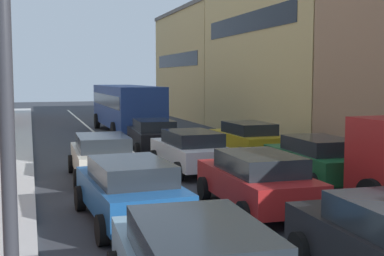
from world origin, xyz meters
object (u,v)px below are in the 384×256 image
at_px(hatchback_centre_lane_third, 191,150).
at_px(coupe_centre_lane_fourth, 153,135).
at_px(sedan_centre_lane_second, 257,180).
at_px(wagon_right_lane_far, 247,138).
at_px(traffic_light_pole, 124,38).
at_px(wagon_left_lane_second, 130,189).
at_px(bus_mid_queue_primary, 126,105).
at_px(sedan_left_lane_third, 102,156).
at_px(sedan_right_lane_behind_truck, 317,159).

height_order(hatchback_centre_lane_third, coupe_centre_lane_fourth, same).
xyz_separation_m(sedan_centre_lane_second, coupe_centre_lane_fourth, (-0.12, 10.92, 0.00)).
bearing_deg(coupe_centre_lane_fourth, wagon_right_lane_far, -123.73).
bearing_deg(traffic_light_pole, wagon_right_lane_far, 61.40).
bearing_deg(wagon_left_lane_second, sedan_centre_lane_second, -91.53).
xyz_separation_m(wagon_right_lane_far, bus_mid_queue_primary, (-3.29, 10.74, 0.96)).
relative_size(sedan_left_lane_third, wagon_right_lane_far, 1.00).
xyz_separation_m(sedan_left_lane_third, sedan_right_lane_behind_truck, (6.48, -2.71, 0.00)).
bearing_deg(sedan_left_lane_third, bus_mid_queue_primary, -12.32).
bearing_deg(wagon_right_lane_far, sedan_left_lane_third, 113.65).
bearing_deg(coupe_centre_lane_fourth, sedan_left_lane_third, 154.15).
bearing_deg(wagon_left_lane_second, traffic_light_pole, 165.72).
bearing_deg(sedan_right_lane_behind_truck, wagon_left_lane_second, 114.03).
distance_m(traffic_light_pole, sedan_centre_lane_second, 8.04).
relative_size(hatchback_centre_lane_third, coupe_centre_lane_fourth, 1.00).
xyz_separation_m(hatchback_centre_lane_third, coupe_centre_lane_fourth, (-0.14, 5.26, 0.00)).
height_order(traffic_light_pole, coupe_centre_lane_fourth, traffic_light_pole).
relative_size(wagon_left_lane_second, coupe_centre_lane_fourth, 1.00).
bearing_deg(coupe_centre_lane_fourth, sedan_right_lane_behind_truck, -155.14).
relative_size(sedan_right_lane_behind_truck, bus_mid_queue_primary, 0.41).
bearing_deg(sedan_left_lane_third, wagon_left_lane_second, -179.84).
distance_m(wagon_left_lane_second, coupe_centre_lane_fourth, 11.47).
bearing_deg(coupe_centre_lane_fourth, traffic_light_pole, 168.41).
bearing_deg(sedan_left_lane_third, coupe_centre_lane_fourth, -27.41).
bearing_deg(sedan_centre_lane_second, sedan_left_lane_third, 32.17).
distance_m(hatchback_centre_lane_third, sedan_right_lane_behind_truck, 4.51).
height_order(wagon_left_lane_second, coupe_centre_lane_fourth, same).
height_order(hatchback_centre_lane_third, sedan_right_lane_behind_truck, same).
bearing_deg(bus_mid_queue_primary, traffic_light_pole, 169.21).
height_order(traffic_light_pole, hatchback_centre_lane_third, traffic_light_pole).
bearing_deg(wagon_right_lane_far, hatchback_centre_lane_third, 127.06).
xyz_separation_m(wagon_left_lane_second, hatchback_centre_lane_third, (3.30, 5.76, 0.00)).
height_order(wagon_left_lane_second, sedan_right_lane_behind_truck, same).
bearing_deg(wagon_right_lane_far, traffic_light_pole, 150.12).
distance_m(wagon_left_lane_second, sedan_right_lane_behind_truck, 7.09).
xyz_separation_m(sedan_centre_lane_second, sedan_left_lane_third, (-3.20, 5.27, 0.00)).
relative_size(wagon_left_lane_second, hatchback_centre_lane_third, 1.01).
xyz_separation_m(traffic_light_pole, wagon_left_lane_second, (1.14, 5.90, -3.02)).
height_order(traffic_light_pole, bus_mid_queue_primary, traffic_light_pole).
distance_m(coupe_centre_lane_fourth, sedan_right_lane_behind_truck, 9.03).
distance_m(wagon_right_lane_far, bus_mid_queue_primary, 11.27).
relative_size(hatchback_centre_lane_third, sedan_right_lane_behind_truck, 1.00).
xyz_separation_m(traffic_light_pole, sedan_left_lane_third, (1.23, 11.27, -3.02)).
relative_size(sedan_centre_lane_second, wagon_left_lane_second, 0.98).
xyz_separation_m(sedan_centre_lane_second, bus_mid_queue_primary, (0.10, 19.06, 0.96)).
xyz_separation_m(traffic_light_pole, coupe_centre_lane_fourth, (4.30, 16.92, -3.02)).
xyz_separation_m(hatchback_centre_lane_third, sedan_left_lane_third, (-3.21, -0.39, 0.00)).
bearing_deg(coupe_centre_lane_fourth, bus_mid_queue_primary, 1.10).
bearing_deg(coupe_centre_lane_fourth, wagon_left_lane_second, 166.67).
bearing_deg(sedan_centre_lane_second, wagon_left_lane_second, 92.74).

